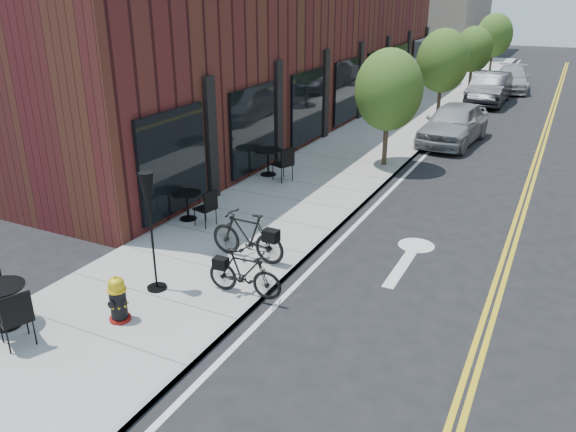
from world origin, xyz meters
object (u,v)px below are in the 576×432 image
Objects in this scene: bicycle_right at (244,273)px; patio_umbrella at (149,207)px; bicycle_left at (247,236)px; bistro_set_c at (268,158)px; bistro_set_b at (187,202)px; parked_car_a at (454,123)px; fire_hydrant at (118,299)px; parked_car_c at (511,79)px; bistro_set_a at (2,300)px; parked_car_b at (489,88)px.

bicycle_right is 0.64× the size of patio_umbrella.
bicycle_left is 0.90× the size of bistro_set_c.
bistro_set_c is at bearing 100.70° from bistro_set_b.
bistro_set_c is 8.36m from parked_car_a.
bistro_set_b is at bearing -105.97° from parked_car_a.
fire_hydrant is 0.19× the size of parked_car_a.
bicycle_right is (1.53, 1.77, 0.05)m from fire_hydrant.
parked_car_a is at bearing 173.82° from bicycle_left.
parked_car_c reaches higher than bicycle_left.
bicycle_left reaches higher than fire_hydrant.
bicycle_left reaches higher than bistro_set_a.
bistro_set_c is (0.05, 4.22, 0.07)m from bistro_set_b.
parked_car_b is at bearing 95.20° from parked_car_a.
parked_car_a is 0.94× the size of parked_car_b.
bicycle_left is 1.57m from bicycle_right.
bistro_set_a is at bearing -123.77° from patio_umbrella.
parked_car_a reaches higher than bistro_set_b.
bistro_set_a is 0.95× the size of bistro_set_c.
bicycle_right is at bearing 64.53° from bistro_set_a.
parked_car_a is (4.29, 16.84, 0.16)m from bistro_set_a.
parked_car_b reaches higher than parked_car_a.
fire_hydrant is 16.03m from parked_car_a.
bistro_set_b is 12.19m from parked_car_a.
fire_hydrant is 1.77m from patio_umbrella.
bistro_set_a is at bearing -77.47° from bistro_set_b.
patio_umbrella is at bearing -96.07° from parked_car_b.
bistro_set_c is 0.42× the size of parked_car_c.
bistro_set_b is (-3.27, 2.67, 0.01)m from bicycle_right.
bicycle_right is at bearing -40.67° from bistro_set_c.
fire_hydrant is at bearing -95.44° from parked_car_b.
fire_hydrant is at bearing 135.72° from bicycle_right.
parked_car_a reaches higher than bicycle_left.
patio_umbrella is at bearing 105.53° from bicycle_right.
bicycle_right is at bearing -92.16° from parked_car_b.
bistro_set_a is 5.48m from bistro_set_b.
parked_car_a reaches higher than parked_car_c.
parked_car_c is (4.85, 31.04, 0.07)m from bistro_set_a.
fire_hydrant is 0.57× the size of bicycle_right.
bistro_set_b is at bearing -66.40° from bistro_set_c.
bistro_set_a is (-1.63, -1.03, 0.10)m from fire_hydrant.
parked_car_c is at bearing 177.05° from bicycle_left.
parked_car_c is at bearing 92.92° from parked_car_a.
bicycle_right is 4.23m from bistro_set_b.
patio_umbrella reaches higher than bistro_set_c.
bistro_set_b is (-0.11, 5.48, -0.04)m from bistro_set_a.
parked_car_c is at bearing 104.10° from bistro_set_a.
parked_car_a is (1.13, 14.04, 0.21)m from bicycle_right.
bistro_set_c is 7.72m from patio_umbrella.
parked_car_a is (4.40, 11.36, 0.20)m from bistro_set_b.
bicycle_right is 7.61m from bistro_set_c.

